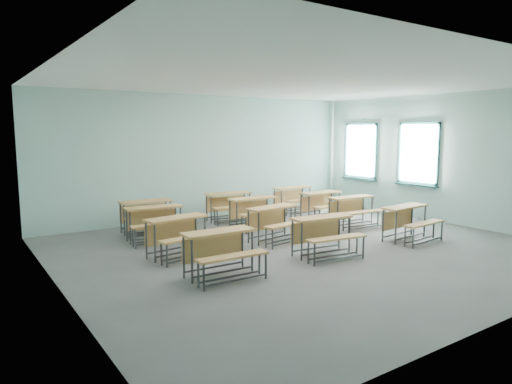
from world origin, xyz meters
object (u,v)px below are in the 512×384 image
desk_unit_r2c0 (155,218)px  desk_unit_r3c2 (295,196)px  desk_unit_r0c1 (325,230)px  desk_unit_r1c0 (179,231)px  desk_unit_r2c1 (255,208)px  desk_unit_r2c2 (323,201)px  desk_unit_r0c0 (222,247)px  desk_unit_r0c2 (409,218)px  desk_unit_r3c1 (230,202)px  desk_unit_r3c0 (147,211)px  desk_unit_r1c2 (354,207)px  desk_unit_r1c1 (276,218)px

desk_unit_r2c0 → desk_unit_r3c2: (4.50, 0.98, 0.00)m
desk_unit_r0c1 → desk_unit_r1c0: (-2.20, 1.46, 0.00)m
desk_unit_r0c1 → desk_unit_r3c2: bearing=64.7°
desk_unit_r2c1 → desk_unit_r2c2: size_ratio=1.00×
desk_unit_r0c1 → desk_unit_r2c0: bearing=133.6°
desk_unit_r2c2 → desk_unit_r3c2: same height
desk_unit_r0c0 → desk_unit_r0c2: size_ratio=0.97×
desk_unit_r0c0 → desk_unit_r3c1: same height
desk_unit_r2c1 → desk_unit_r3c1: 1.07m
desk_unit_r0c2 → desk_unit_r2c0: (-4.40, 2.90, 0.00)m
desk_unit_r2c1 → desk_unit_r3c2: bearing=27.9°
desk_unit_r1c0 → desk_unit_r2c0: bearing=79.1°
desk_unit_r0c0 → desk_unit_r3c1: size_ratio=0.95×
desk_unit_r2c1 → desk_unit_r3c0: same height
desk_unit_r3c0 → desk_unit_r3c1: bearing=6.7°
desk_unit_r0c2 → desk_unit_r3c0: size_ratio=1.00×
desk_unit_r1c0 → desk_unit_r3c2: (4.59, 2.35, 0.00)m
desk_unit_r1c2 → desk_unit_r2c1: bearing=155.1°
desk_unit_r2c2 → desk_unit_r3c0: (-4.27, 1.13, 0.00)m
desk_unit_r3c2 → desk_unit_r2c2: bearing=-95.7°
desk_unit_r3c1 → desk_unit_r0c2: bearing=-55.1°
desk_unit_r0c0 → desk_unit_r2c1: bearing=49.7°
desk_unit_r1c0 → desk_unit_r3c0: (0.25, 2.25, 0.00)m
desk_unit_r2c2 → desk_unit_r0c0: bearing=-150.6°
desk_unit_r3c0 → desk_unit_r1c2: bearing=-22.4°
desk_unit_r2c0 → desk_unit_r2c2: (4.44, -0.25, 0.00)m
desk_unit_r1c1 → desk_unit_r2c2: 2.64m
desk_unit_r3c1 → desk_unit_r1c0: bearing=-129.1°
desk_unit_r2c1 → desk_unit_r3c1: bearing=92.9°
desk_unit_r2c1 → desk_unit_r3c2: (2.07, 1.07, 0.00)m
desk_unit_r0c2 → desk_unit_r1c1: 2.78m
desk_unit_r1c0 → desk_unit_r2c2: 4.66m
desk_unit_r2c2 → desk_unit_r0c1: bearing=-132.5°
desk_unit_r2c0 → desk_unit_r2c1: same height
desk_unit_r0c2 → desk_unit_r3c2: bearing=83.8°
desk_unit_r0c1 → desk_unit_r3c1: size_ratio=1.00×
desk_unit_r3c2 → desk_unit_r2c0: bearing=-170.4°
desk_unit_r0c2 → desk_unit_r2c2: (0.04, 2.65, 0.00)m
desk_unit_r0c2 → desk_unit_r0c1: bearing=173.4°
desk_unit_r2c1 → desk_unit_r0c1: bearing=-96.0°
desk_unit_r1c0 → desk_unit_r2c2: bearing=6.6°
desk_unit_r0c0 → desk_unit_r1c0: 1.44m
desk_unit_r2c0 → desk_unit_r3c0: bearing=85.4°
desk_unit_r0c0 → desk_unit_r1c1: bearing=35.8°
desk_unit_r1c0 → desk_unit_r0c1: bearing=-40.8°
desk_unit_r0c1 → desk_unit_r3c1: bearing=92.7°
desk_unit_r3c0 → desk_unit_r3c1: 2.22m
desk_unit_r0c2 → desk_unit_r2c1: (-1.97, 2.81, 0.00)m
desk_unit_r0c1 → desk_unit_r3c1: 3.81m
desk_unit_r1c0 → desk_unit_r1c1: bearing=-8.1°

